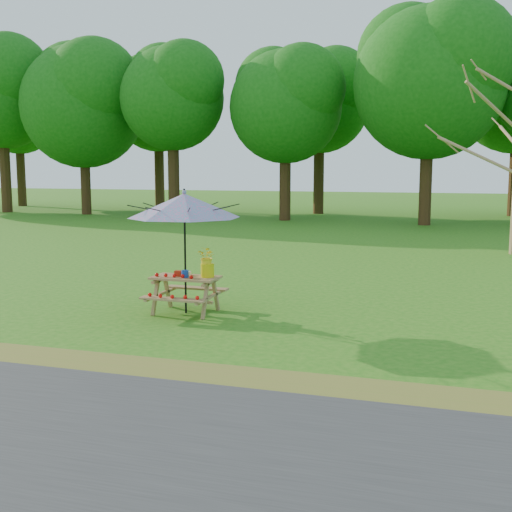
% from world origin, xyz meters
% --- Properties ---
extents(ground, '(120.00, 120.00, 0.00)m').
position_xyz_m(ground, '(0.00, 0.00, 0.00)').
color(ground, '#276F15').
rests_on(ground, ground).
extents(treeline, '(60.00, 12.00, 16.00)m').
position_xyz_m(treeline, '(0.00, 22.00, 8.00)').
color(treeline, '#115D10').
rests_on(treeline, ground).
extents(picnic_table, '(1.20, 1.32, 0.67)m').
position_xyz_m(picnic_table, '(2.96, 0.50, 0.33)').
color(picnic_table, '#956A43').
rests_on(picnic_table, ground).
extents(patio_umbrella, '(2.49, 2.49, 2.25)m').
position_xyz_m(patio_umbrella, '(2.96, 0.50, 1.95)').
color(patio_umbrella, black).
rests_on(patio_umbrella, ground).
extents(produce_bins, '(0.30, 0.36, 0.13)m').
position_xyz_m(produce_bins, '(2.92, 0.50, 0.72)').
color(produce_bins, '#B4240E').
rests_on(produce_bins, picnic_table).
extents(tomatoes_row, '(0.77, 0.13, 0.07)m').
position_xyz_m(tomatoes_row, '(2.81, 0.32, 0.71)').
color(tomatoes_row, red).
rests_on(tomatoes_row, picnic_table).
extents(flower_bucket, '(0.41, 0.38, 0.55)m').
position_xyz_m(flower_bucket, '(3.36, 0.57, 0.96)').
color(flower_bucket, yellow).
rests_on(flower_bucket, picnic_table).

